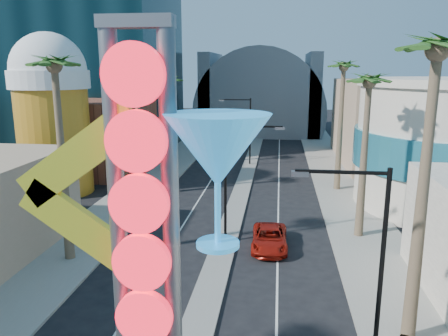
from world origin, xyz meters
The scene contains 18 objects.
sidewalk_west centered at (-9.50, 35.00, 0.07)m, with size 5.00×100.00×0.15m, color gray.
sidewalk_east centered at (9.50, 35.00, 0.07)m, with size 5.00×100.00×0.15m, color gray.
median centered at (0.00, 38.00, 0.07)m, with size 1.60×84.00×0.15m, color gray.
brick_filler_west centered at (-16.00, 38.00, 4.00)m, with size 10.00×10.00×8.00m, color brown.
filler_east centered at (16.00, 48.00, 5.00)m, with size 10.00×20.00×10.00m, color tan.
beer_mug centered at (-17.00, 30.00, 7.84)m, with size 7.00×7.00×14.50m.
canopy centered at (0.00, 72.00, 4.31)m, with size 22.00×16.00×22.00m.
neon_sign centered at (0.82, 2.96, 7.31)m, with size 6.53×2.60×12.55m.
streetlight_0 centered at (0.55, 20.00, 4.88)m, with size 3.79×0.25×8.00m.
streetlight_1 centered at (-0.55, 44.00, 4.88)m, with size 3.79×0.25×8.00m.
streetlight_2 centered at (6.72, 8.00, 4.83)m, with size 3.45×0.25×8.00m.
palm_1 centered at (-9.00, 16.00, 10.82)m, with size 2.40×2.40×12.70m.
palm_2 centered at (-9.00, 30.00, 9.48)m, with size 2.40×2.40×11.20m.
palm_3 centered at (-9.00, 42.00, 9.48)m, with size 2.40×2.40×11.20m.
palm_5 centered at (9.00, 10.00, 11.27)m, with size 2.40×2.40×13.20m.
palm_6 centered at (9.00, 22.00, 9.93)m, with size 2.40×2.40×11.70m.
palm_7 centered at (9.00, 34.00, 10.82)m, with size 2.40×2.40×12.70m.
red_pickup centered at (2.95, 19.32, 0.67)m, with size 2.24×4.85×1.35m, color #A5170C.
Camera 1 is at (3.35, -7.23, 11.33)m, focal length 35.00 mm.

